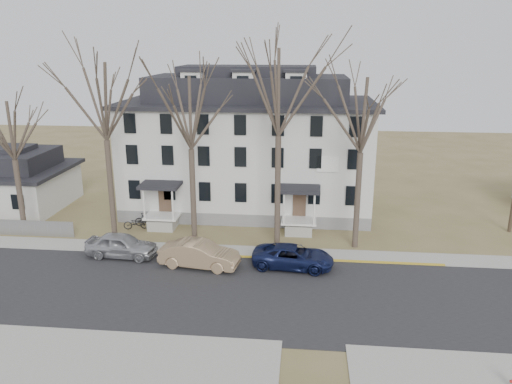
# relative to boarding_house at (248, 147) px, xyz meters

# --- Properties ---
(ground) EXTENTS (120.00, 120.00, 0.00)m
(ground) POSITION_rel_boarding_house_xyz_m (2.00, -17.95, -5.38)
(ground) COLOR olive
(ground) RESTS_ON ground
(main_road) EXTENTS (120.00, 10.00, 0.04)m
(main_road) POSITION_rel_boarding_house_xyz_m (2.00, -15.95, -5.38)
(main_road) COLOR #27272A
(main_road) RESTS_ON ground
(far_sidewalk) EXTENTS (120.00, 2.00, 0.08)m
(far_sidewalk) POSITION_rel_boarding_house_xyz_m (2.00, -9.95, -5.38)
(far_sidewalk) COLOR #A09F97
(far_sidewalk) RESTS_ON ground
(near_sidewalk_left) EXTENTS (20.00, 5.00, 0.08)m
(near_sidewalk_left) POSITION_rel_boarding_house_xyz_m (-6.00, -22.95, -5.38)
(near_sidewalk_left) COLOR #A09F97
(near_sidewalk_left) RESTS_ON ground
(yellow_curb) EXTENTS (14.00, 0.25, 0.06)m
(yellow_curb) POSITION_rel_boarding_house_xyz_m (7.00, -10.85, -5.38)
(yellow_curb) COLOR gold
(yellow_curb) RESTS_ON ground
(boarding_house) EXTENTS (20.80, 12.36, 12.05)m
(boarding_house) POSITION_rel_boarding_house_xyz_m (0.00, 0.00, 0.00)
(boarding_house) COLOR slate
(boarding_house) RESTS_ON ground
(small_house) EXTENTS (8.70, 8.70, 5.00)m
(small_house) POSITION_rel_boarding_house_xyz_m (-20.00, -1.96, -3.13)
(small_house) COLOR silver
(small_house) RESTS_ON ground
(tree_far_left) EXTENTS (8.40, 8.40, 13.72)m
(tree_far_left) POSITION_rel_boarding_house_xyz_m (-9.00, -8.15, 4.96)
(tree_far_left) COLOR #473B31
(tree_far_left) RESTS_ON ground
(tree_mid_left) EXTENTS (7.80, 7.80, 12.74)m
(tree_mid_left) POSITION_rel_boarding_house_xyz_m (-3.00, -8.15, 4.22)
(tree_mid_left) COLOR #473B31
(tree_mid_left) RESTS_ON ground
(tree_center) EXTENTS (9.00, 9.00, 14.70)m
(tree_center) POSITION_rel_boarding_house_xyz_m (3.00, -8.15, 5.71)
(tree_center) COLOR #473B31
(tree_center) RESTS_ON ground
(tree_mid_right) EXTENTS (7.80, 7.80, 12.74)m
(tree_mid_right) POSITION_rel_boarding_house_xyz_m (8.50, -8.15, 4.22)
(tree_mid_right) COLOR #473B31
(tree_mid_right) RESTS_ON ground
(tree_bungalow) EXTENTS (6.60, 6.60, 10.78)m
(tree_bungalow) POSITION_rel_boarding_house_xyz_m (-16.00, -8.15, 2.74)
(tree_bungalow) COLOR #473B31
(tree_bungalow) RESTS_ON ground
(car_silver) EXTENTS (4.85, 2.17, 1.62)m
(car_silver) POSITION_rel_boarding_house_xyz_m (-7.20, -11.52, -4.57)
(car_silver) COLOR #A2A4A8
(car_silver) RESTS_ON ground
(car_tan) EXTENTS (5.28, 2.46, 1.67)m
(car_tan) POSITION_rel_boarding_house_xyz_m (-1.70, -12.55, -4.54)
(car_tan) COLOR #A0815E
(car_tan) RESTS_ON ground
(car_navy) EXTENTS (5.34, 2.81, 1.43)m
(car_navy) POSITION_rel_boarding_house_xyz_m (4.26, -12.03, -4.66)
(car_navy) COLOR #121940
(car_navy) RESTS_ON ground
(bicycle_left) EXTENTS (2.00, 1.09, 1.00)m
(bicycle_left) POSITION_rel_boarding_house_xyz_m (-7.96, -6.39, -4.88)
(bicycle_left) COLOR black
(bicycle_left) RESTS_ON ground
(bicycle_right) EXTENTS (1.81, 0.66, 1.07)m
(bicycle_right) POSITION_rel_boarding_house_xyz_m (-7.40, -5.69, -4.85)
(bicycle_right) COLOR black
(bicycle_right) RESTS_ON ground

